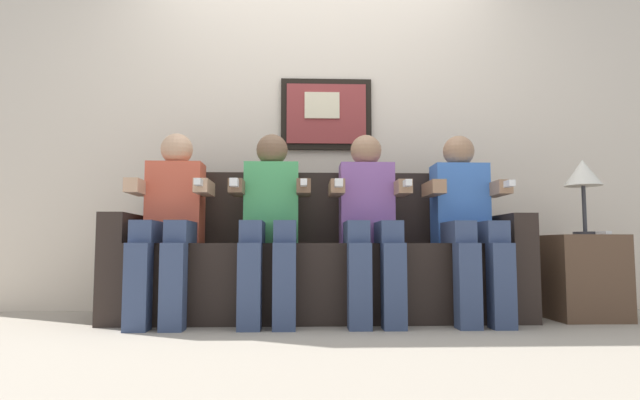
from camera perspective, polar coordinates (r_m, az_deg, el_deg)
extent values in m
plane|color=#9E9384|center=(2.96, 0.12, -13.36)|extent=(6.29, 6.29, 0.00)
cube|color=beige|center=(3.80, -0.37, 8.24)|extent=(4.84, 0.05, 2.60)
cube|color=black|center=(3.77, 0.67, 9.11)|extent=(0.63, 0.03, 0.50)
cube|color=maroon|center=(3.76, 0.68, 9.17)|extent=(0.55, 0.02, 0.42)
cube|color=beige|center=(3.76, 0.22, 10.05)|extent=(0.24, 0.02, 0.18)
cube|color=#2D231E|center=(3.23, -0.10, -8.65)|extent=(2.16, 0.58, 0.45)
cube|color=#2D231E|center=(3.45, -0.23, -0.93)|extent=(2.16, 0.14, 0.45)
cube|color=#2D231E|center=(3.38, -20.08, -6.74)|extent=(0.14, 0.58, 0.62)
cube|color=#2D231E|center=(3.46, 19.39, -6.71)|extent=(0.14, 0.58, 0.62)
cube|color=#D8593F|center=(3.30, -15.15, -0.32)|extent=(0.32, 0.20, 0.48)
sphere|color=tan|center=(3.34, -15.02, 5.25)|extent=(0.19, 0.19, 0.19)
cube|color=#38476B|center=(3.12, -17.65, -3.31)|extent=(0.12, 0.40, 0.12)
cube|color=#38476B|center=(3.08, -14.42, -3.36)|extent=(0.12, 0.40, 0.12)
cube|color=#38476B|center=(2.93, -18.85, -8.75)|extent=(0.12, 0.12, 0.45)
cube|color=#38476B|center=(2.89, -15.38, -8.90)|extent=(0.12, 0.12, 0.45)
cube|color=tan|center=(3.24, -18.86, 1.28)|extent=(0.08, 0.28, 0.08)
cube|color=tan|center=(3.15, -12.23, 1.29)|extent=(0.08, 0.28, 0.08)
cube|color=white|center=(3.00, -12.76, 1.82)|extent=(0.04, 0.13, 0.04)
cube|color=#4CB266|center=(3.22, -5.18, -0.36)|extent=(0.32, 0.20, 0.48)
sphere|color=brown|center=(3.27, -5.14, 5.34)|extent=(0.19, 0.19, 0.19)
cube|color=#38476B|center=(3.02, -7.11, -3.45)|extent=(0.12, 0.40, 0.12)
cube|color=#38476B|center=(3.01, -3.69, -3.48)|extent=(0.12, 0.40, 0.12)
cube|color=#38476B|center=(2.83, -7.52, -9.13)|extent=(0.12, 0.12, 0.45)
cube|color=#38476B|center=(2.82, -3.82, -9.17)|extent=(0.12, 0.12, 0.45)
cube|color=brown|center=(3.13, -8.76, 1.29)|extent=(0.08, 0.28, 0.08)
cube|color=brown|center=(3.11, -1.78, 1.28)|extent=(0.08, 0.28, 0.08)
cube|color=white|center=(2.95, -1.75, 1.81)|extent=(0.04, 0.13, 0.04)
cube|color=white|center=(2.97, -9.11, 1.82)|extent=(0.04, 0.10, 0.04)
cube|color=#8C59A5|center=(3.24, 4.97, -0.39)|extent=(0.32, 0.20, 0.48)
sphere|color=#9E7556|center=(3.29, 4.92, 5.27)|extent=(0.19, 0.19, 0.19)
cube|color=#38476B|center=(3.03, 3.77, -3.48)|extent=(0.12, 0.40, 0.12)
cube|color=#38476B|center=(3.05, 7.14, -3.47)|extent=(0.12, 0.40, 0.12)
cube|color=#38476B|center=(2.83, 4.23, -9.15)|extent=(0.12, 0.12, 0.45)
cube|color=#38476B|center=(2.86, 7.87, -9.08)|extent=(0.12, 0.12, 0.45)
cube|color=#9E7556|center=(3.11, 1.76, 1.26)|extent=(0.08, 0.28, 0.08)
cube|color=#9E7556|center=(3.16, 8.64, 1.22)|extent=(0.08, 0.28, 0.08)
cube|color=white|center=(3.01, 9.22, 1.74)|extent=(0.04, 0.13, 0.04)
cube|color=white|center=(2.96, 1.98, 1.79)|extent=(0.04, 0.10, 0.04)
cube|color=#3F72CC|center=(3.36, 14.68, -0.41)|extent=(0.32, 0.20, 0.48)
sphere|color=#9E7556|center=(3.40, 14.56, 5.06)|extent=(0.19, 0.19, 0.19)
cube|color=#38476B|center=(3.14, 14.24, -3.40)|extent=(0.12, 0.40, 0.12)
cube|color=#38476B|center=(3.19, 17.35, -3.35)|extent=(0.12, 0.40, 0.12)
cube|color=#38476B|center=(2.95, 15.47, -8.81)|extent=(0.12, 0.12, 0.45)
cube|color=#38476B|center=(3.01, 18.77, -8.65)|extent=(0.12, 0.12, 0.45)
cube|color=#9E7556|center=(3.21, 12.02, 1.19)|extent=(0.08, 0.28, 0.08)
cube|color=#9E7556|center=(3.32, 18.39, 1.13)|extent=(0.08, 0.28, 0.08)
cube|color=white|center=(3.17, 19.40, 1.61)|extent=(0.04, 0.13, 0.04)
cube|color=brown|center=(3.58, 26.16, -7.38)|extent=(0.40, 0.40, 0.50)
cylinder|color=#333338|center=(3.61, 26.45, -3.22)|extent=(0.14, 0.14, 0.02)
cylinder|color=#333338|center=(3.61, 26.36, -0.84)|extent=(0.02, 0.02, 0.28)
cone|color=silver|center=(3.64, 26.22, 2.62)|extent=(0.22, 0.22, 0.16)
cube|color=white|center=(3.54, 27.90, -3.13)|extent=(0.04, 0.13, 0.02)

